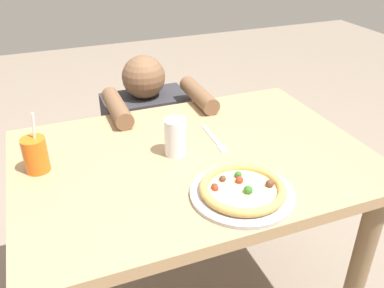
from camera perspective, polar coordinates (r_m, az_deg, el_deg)
name	(u,v)px	position (r m, az deg, el deg)	size (l,w,h in m)	color
dining_table	(193,184)	(1.44, 0.17, -5.61)	(1.17, 0.83, 0.75)	tan
pizza_near	(242,190)	(1.19, 6.97, -6.36)	(0.30, 0.30, 0.04)	#B7B7BC
drink_cup_colored	(35,155)	(1.36, -20.84, -1.38)	(0.08, 0.08, 0.20)	orange
water_cup_clear	(175,137)	(1.36, -2.35, 1.01)	(0.07, 0.07, 0.13)	silver
fork	(215,139)	(1.47, 3.14, 0.64)	(0.03, 0.20, 0.00)	silver
diner_seated	(149,154)	(2.06, -6.01, -1.35)	(0.42, 0.53, 0.91)	#333847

